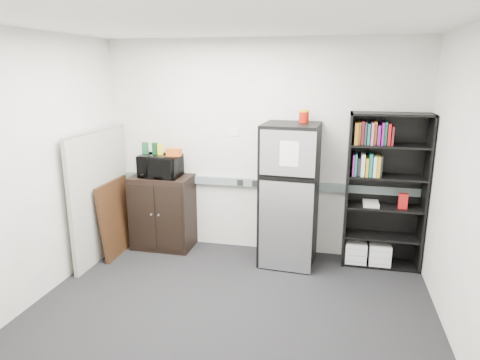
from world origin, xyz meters
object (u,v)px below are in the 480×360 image
at_px(cabinet, 163,212).
at_px(refrigerator, 289,195).
at_px(microwave, 160,166).
at_px(bookshelf, 383,188).
at_px(cubicle_partition, 100,194).

xyz_separation_m(cabinet, refrigerator, (1.68, -0.08, 0.37)).
bearing_deg(microwave, refrigerator, -1.47).
bearing_deg(bookshelf, cubicle_partition, -171.87).
distance_m(cubicle_partition, cabinet, 0.83).
bearing_deg(cubicle_partition, refrigerator, 8.36).
bearing_deg(microwave, cabinet, 90.72).
bearing_deg(cabinet, cubicle_partition, -146.79).
height_order(cubicle_partition, refrigerator, refrigerator).
xyz_separation_m(bookshelf, refrigerator, (-1.09, -0.15, -0.11)).
distance_m(bookshelf, cubicle_partition, 3.45).
xyz_separation_m(cubicle_partition, microwave, (0.64, 0.40, 0.31)).
relative_size(bookshelf, cubicle_partition, 1.14).
bearing_deg(bookshelf, cabinet, -178.64).
height_order(microwave, refrigerator, refrigerator).
distance_m(microwave, refrigerator, 1.70).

